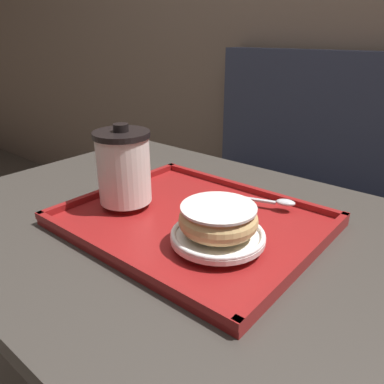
{
  "coord_description": "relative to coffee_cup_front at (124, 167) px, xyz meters",
  "views": [
    {
      "loc": [
        0.38,
        -0.45,
        1.06
      ],
      "look_at": [
        0.01,
        -0.0,
        0.81
      ],
      "focal_mm": 35.0,
      "sensor_mm": 36.0,
      "label": 1
    }
  ],
  "objects": [
    {
      "name": "cafe_table",
      "position": [
        0.12,
        0.04,
        -0.25
      ],
      "size": [
        1.0,
        0.69,
        0.74
      ],
      "color": "#38332D",
      "rests_on": "ground_plane"
    },
    {
      "name": "serving_tray",
      "position": [
        0.13,
        0.04,
        -0.08
      ],
      "size": [
        0.43,
        0.35,
        0.02
      ],
      "color": "maroon",
      "rests_on": "cafe_table"
    },
    {
      "name": "coffee_cup_front",
      "position": [
        0.0,
        0.0,
        0.0
      ],
      "size": [
        0.1,
        0.1,
        0.15
      ],
      "color": "white",
      "rests_on": "serving_tray"
    },
    {
      "name": "plate_with_chocolate_donut",
      "position": [
        0.22,
        -0.01,
        -0.06
      ],
      "size": [
        0.15,
        0.15,
        0.01
      ],
      "color": "white",
      "rests_on": "serving_tray"
    },
    {
      "name": "donut_chocolate_glazed",
      "position": [
        0.22,
        -0.01,
        -0.03
      ],
      "size": [
        0.12,
        0.12,
        0.04
      ],
      "color": "#DBB270",
      "rests_on": "plate_with_chocolate_donut"
    },
    {
      "name": "spoon",
      "position": [
        0.22,
        0.17,
        -0.06
      ],
      "size": [
        0.13,
        0.06,
        0.01
      ],
      "rotation": [
        0.0,
        0.0,
        0.33
      ],
      "color": "silver",
      "rests_on": "serving_tray"
    }
  ]
}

